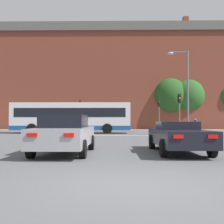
{
  "coord_description": "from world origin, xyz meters",
  "views": [
    {
      "loc": [
        -0.34,
        -5.63,
        1.28
      ],
      "look_at": [
        -0.74,
        22.4,
        2.15
      ],
      "focal_mm": 45.0,
      "sensor_mm": 36.0,
      "label": 1
    }
  ],
  "objects_px": {
    "street_lamp_junction": "(185,84)",
    "bus_crossing_lead": "(71,117)",
    "traffic_light_near_right": "(179,107)",
    "pedestrian_waiting": "(195,123)",
    "car_saloon_left": "(65,134)",
    "car_roadster_right": "(178,136)",
    "traffic_light_far_left": "(80,110)",
    "traffic_light_far_right": "(159,110)"
  },
  "relations": [
    {
      "from": "street_lamp_junction",
      "to": "bus_crossing_lead",
      "type": "bearing_deg",
      "value": 156.53
    },
    {
      "from": "traffic_light_near_right",
      "to": "pedestrian_waiting",
      "type": "distance_m",
      "value": 15.05
    },
    {
      "from": "car_saloon_left",
      "to": "car_roadster_right",
      "type": "height_order",
      "value": "car_saloon_left"
    },
    {
      "from": "traffic_light_far_left",
      "to": "car_roadster_right",
      "type": "bearing_deg",
      "value": -74.66
    },
    {
      "from": "street_lamp_junction",
      "to": "pedestrian_waiting",
      "type": "relative_size",
      "value": 4.7
    },
    {
      "from": "car_saloon_left",
      "to": "bus_crossing_lead",
      "type": "height_order",
      "value": "bus_crossing_lead"
    },
    {
      "from": "car_roadster_right",
      "to": "street_lamp_junction",
      "type": "xyz_separation_m",
      "value": [
        3.42,
        12.76,
        3.79
      ]
    },
    {
      "from": "car_roadster_right",
      "to": "traffic_light_near_right",
      "type": "relative_size",
      "value": 1.35
    },
    {
      "from": "car_saloon_left",
      "to": "traffic_light_near_right",
      "type": "relative_size",
      "value": 1.27
    },
    {
      "from": "traffic_light_far_right",
      "to": "car_saloon_left",
      "type": "bearing_deg",
      "value": -106.05
    },
    {
      "from": "traffic_light_far_right",
      "to": "street_lamp_junction",
      "type": "relative_size",
      "value": 0.54
    },
    {
      "from": "traffic_light_far_right",
      "to": "street_lamp_junction",
      "type": "distance_m",
      "value": 14.29
    },
    {
      "from": "bus_crossing_lead",
      "to": "traffic_light_far_right",
      "type": "bearing_deg",
      "value": -47.35
    },
    {
      "from": "traffic_light_far_right",
      "to": "pedestrian_waiting",
      "type": "xyz_separation_m",
      "value": [
        5.03,
        0.36,
        -1.8
      ]
    },
    {
      "from": "bus_crossing_lead",
      "to": "street_lamp_junction",
      "type": "xyz_separation_m",
      "value": [
        10.49,
        -4.55,
        2.79
      ]
    },
    {
      "from": "car_saloon_left",
      "to": "traffic_light_far_right",
      "type": "xyz_separation_m",
      "value": [
        7.88,
        27.4,
        1.93
      ]
    },
    {
      "from": "bus_crossing_lead",
      "to": "traffic_light_near_right",
      "type": "bearing_deg",
      "value": -111.44
    },
    {
      "from": "car_saloon_left",
      "to": "traffic_light_near_right",
      "type": "bearing_deg",
      "value": 61.93
    },
    {
      "from": "street_lamp_junction",
      "to": "traffic_light_near_right",
      "type": "bearing_deg",
      "value": 120.0
    },
    {
      "from": "bus_crossing_lead",
      "to": "pedestrian_waiting",
      "type": "distance_m",
      "value": 18.45
    },
    {
      "from": "bus_crossing_lead",
      "to": "traffic_light_far_right",
      "type": "xyz_separation_m",
      "value": [
        10.45,
        9.63,
        1.04
      ]
    },
    {
      "from": "traffic_light_near_right",
      "to": "street_lamp_junction",
      "type": "height_order",
      "value": "street_lamp_junction"
    },
    {
      "from": "bus_crossing_lead",
      "to": "street_lamp_junction",
      "type": "bearing_deg",
      "value": -113.47
    },
    {
      "from": "car_roadster_right",
      "to": "pedestrian_waiting",
      "type": "distance_m",
      "value": 28.58
    },
    {
      "from": "traffic_light_near_right",
      "to": "traffic_light_far_left",
      "type": "relative_size",
      "value": 0.88
    },
    {
      "from": "traffic_light_near_right",
      "to": "traffic_light_far_right",
      "type": "height_order",
      "value": "traffic_light_far_right"
    },
    {
      "from": "car_saloon_left",
      "to": "traffic_light_far_left",
      "type": "relative_size",
      "value": 1.11
    },
    {
      "from": "bus_crossing_lead",
      "to": "traffic_light_far_left",
      "type": "bearing_deg",
      "value": 2.24
    },
    {
      "from": "car_roadster_right",
      "to": "traffic_light_far_right",
      "type": "bearing_deg",
      "value": 82.4
    },
    {
      "from": "bus_crossing_lead",
      "to": "traffic_light_far_right",
      "type": "height_order",
      "value": "traffic_light_far_right"
    },
    {
      "from": "car_roadster_right",
      "to": "traffic_light_far_right",
      "type": "height_order",
      "value": "traffic_light_far_right"
    },
    {
      "from": "street_lamp_junction",
      "to": "pedestrian_waiting",
      "type": "xyz_separation_m",
      "value": [
        5.0,
        14.55,
        -3.54
      ]
    },
    {
      "from": "car_saloon_left",
      "to": "traffic_light_far_left",
      "type": "xyz_separation_m",
      "value": [
        -2.96,
        27.62,
        2.03
      ]
    },
    {
      "from": "traffic_light_far_left",
      "to": "traffic_light_far_right",
      "type": "relative_size",
      "value": 1.04
    },
    {
      "from": "car_saloon_left",
      "to": "pedestrian_waiting",
      "type": "height_order",
      "value": "pedestrian_waiting"
    },
    {
      "from": "car_saloon_left",
      "to": "traffic_light_far_right",
      "type": "bearing_deg",
      "value": 74.73
    },
    {
      "from": "car_saloon_left",
      "to": "car_roadster_right",
      "type": "bearing_deg",
      "value": 6.49
    },
    {
      "from": "car_saloon_left",
      "to": "traffic_light_far_left",
      "type": "distance_m",
      "value": 27.85
    },
    {
      "from": "traffic_light_far_left",
      "to": "car_saloon_left",
      "type": "bearing_deg",
      "value": -83.89
    },
    {
      "from": "traffic_light_near_right",
      "to": "bus_crossing_lead",
      "type": "bearing_deg",
      "value": 158.56
    },
    {
      "from": "car_roadster_right",
      "to": "pedestrian_waiting",
      "type": "xyz_separation_m",
      "value": [
        8.42,
        27.31,
        0.25
      ]
    },
    {
      "from": "traffic_light_far_left",
      "to": "pedestrian_waiting",
      "type": "xyz_separation_m",
      "value": [
        15.87,
        0.14,
        -1.9
      ]
    }
  ]
}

